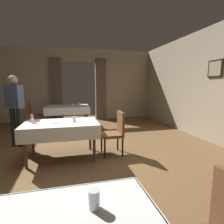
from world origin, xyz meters
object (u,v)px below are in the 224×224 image
chair_mid_right (115,131)px  glass_far_b (79,104)px  glass_mid_b (74,119)px  plate_mid_c (56,122)px  flower_vase_mid (32,118)px  glass_near_c (94,199)px  person_waiter_by_doorway (15,105)px  glass_far_a (73,105)px  chair_far_left (33,114)px  dining_table_far (68,108)px  dining_table_mid (61,127)px

chair_mid_right → glass_far_b: size_ratio=10.17×
glass_mid_b → plate_mid_c: bearing=178.8°
chair_mid_right → flower_vase_mid: size_ratio=5.42×
glass_near_c → plate_mid_c: size_ratio=0.66×
person_waiter_by_doorway → glass_far_a: bearing=53.1°
chair_mid_right → plate_mid_c: size_ratio=5.10×
flower_vase_mid → glass_far_a: flower_vase_mid is taller
chair_mid_right → chair_far_left: bearing=127.6°
glass_near_c → glass_far_a: bearing=90.1°
glass_far_b → glass_mid_b: bearing=-95.0°
glass_mid_b → person_waiter_by_doorway: 1.69m
person_waiter_by_doorway → dining_table_far: bearing=57.6°
dining_table_far → glass_far_b: glass_far_b is taller
flower_vase_mid → person_waiter_by_doorway: 1.05m
chair_mid_right → flower_vase_mid: bearing=175.2°
chair_mid_right → chair_far_left: (-2.16, 2.80, 0.00)m
flower_vase_mid → glass_far_b: size_ratio=1.88×
dining_table_mid → plate_mid_c: 0.14m
dining_table_mid → glass_mid_b: 0.30m
chair_far_left → glass_far_a: bearing=2.3°
dining_table_far → chair_mid_right: bearing=-70.8°
plate_mid_c → person_waiter_by_doorway: 1.42m
plate_mid_c → chair_far_left: bearing=108.6°
chair_mid_right → glass_mid_b: (-0.86, 0.02, 0.29)m
dining_table_far → glass_mid_b: (0.15, -2.89, 0.14)m
flower_vase_mid → person_waiter_by_doorway: size_ratio=0.10×
dining_table_far → chair_far_left: chair_far_left is taller
dining_table_mid → person_waiter_by_doorway: bearing=138.0°
chair_far_left → glass_near_c: bearing=-76.1°
glass_near_c → glass_far_a: (-0.01, 5.46, -0.01)m
chair_far_left → flower_vase_mid: 2.73m
dining_table_mid → glass_far_b: (0.53, 3.13, 0.14)m
glass_far_a → glass_far_b: bearing=52.0°
chair_far_left → flower_vase_mid: bearing=-79.8°
chair_mid_right → glass_near_c: 2.74m
glass_far_a → dining_table_mid: bearing=-95.9°
dining_table_far → plate_mid_c: plate_mid_c is taller
glass_near_c → flower_vase_mid: size_ratio=0.70×
dining_table_far → person_waiter_by_doorway: bearing=-122.4°
glass_near_c → dining_table_far: bearing=91.9°
person_waiter_by_doorway → chair_far_left: bearing=88.4°
dining_table_mid → glass_far_b: glass_far_b is taller
plate_mid_c → dining_table_far: bearing=85.7°
flower_vase_mid → glass_mid_b: 0.83m
dining_table_far → person_waiter_by_doorway: 2.27m
glass_mid_b → dining_table_far: bearing=93.0°
glass_near_c → glass_mid_b: (-0.04, 2.62, -0.00)m
chair_mid_right → glass_near_c: (-0.83, -2.60, 0.29)m
glass_mid_b → flower_vase_mid: bearing=171.8°
person_waiter_by_doorway → glass_far_b: bearing=52.9°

